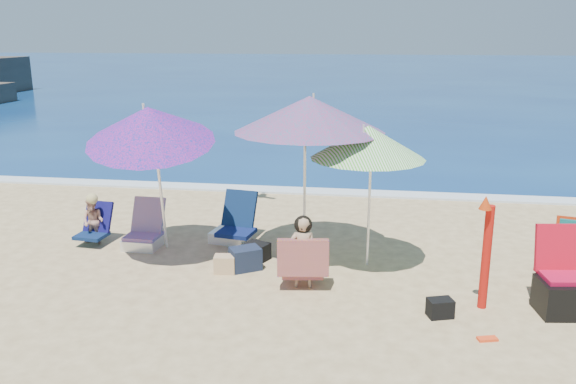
# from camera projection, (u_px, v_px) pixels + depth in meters

# --- Properties ---
(ground) EXTENTS (120.00, 120.00, 0.00)m
(ground) POSITION_uv_depth(u_px,v_px,m) (300.00, 297.00, 7.53)
(ground) COLOR #D8BC84
(ground) RESTS_ON ground
(sea) EXTENTS (120.00, 80.00, 0.12)m
(sea) POSITION_uv_depth(u_px,v_px,m) (369.00, 72.00, 50.51)
(sea) COLOR navy
(sea) RESTS_ON ground
(foam) EXTENTS (120.00, 0.50, 0.04)m
(foam) POSITION_uv_depth(u_px,v_px,m) (332.00, 192.00, 12.40)
(foam) COLOR white
(foam) RESTS_ON ground
(umbrella_turquoise) EXTENTS (2.24, 2.24, 2.43)m
(umbrella_turquoise) POSITION_uv_depth(u_px,v_px,m) (309.00, 114.00, 8.26)
(umbrella_turquoise) COLOR silver
(umbrella_turquoise) RESTS_ON ground
(umbrella_striped) EXTENTS (2.02, 2.02, 2.07)m
(umbrella_striped) POSITION_uv_depth(u_px,v_px,m) (368.00, 142.00, 7.98)
(umbrella_striped) COLOR white
(umbrella_striped) RESTS_ON ground
(umbrella_blue) EXTENTS (2.09, 2.15, 2.45)m
(umbrella_blue) POSITION_uv_depth(u_px,v_px,m) (149.00, 125.00, 8.20)
(umbrella_blue) COLOR white
(umbrella_blue) RESTS_ON ground
(furled_umbrella) EXTENTS (0.23, 0.22, 1.43)m
(furled_umbrella) POSITION_uv_depth(u_px,v_px,m) (486.00, 247.00, 7.04)
(furled_umbrella) COLOR red
(furled_umbrella) RESTS_ON ground
(chair_navy) EXTENTS (0.75, 0.82, 0.77)m
(chair_navy) POSITION_uv_depth(u_px,v_px,m) (234.00, 228.00, 9.53)
(chair_navy) COLOR #0D1A4B
(chair_navy) RESTS_ON ground
(chair_rainbow) EXTENTS (0.54, 0.67, 0.73)m
(chair_rainbow) POSITION_uv_depth(u_px,v_px,m) (144.00, 235.00, 9.27)
(chair_rainbow) COLOR #E25150
(chair_rainbow) RESTS_ON ground
(camp_chair_left) EXTENTS (0.68, 0.70, 1.01)m
(camp_chair_left) POSITION_uv_depth(u_px,v_px,m) (562.00, 288.00, 7.07)
(camp_chair_left) COLOR #BC0D33
(camp_chair_left) RESTS_ON ground
(camp_chair_right) EXTENTS (0.67, 0.65, 0.91)m
(camp_chair_right) POSITION_uv_depth(u_px,v_px,m) (572.00, 260.00, 7.85)
(camp_chair_right) COLOR #B1200C
(camp_chair_right) RESTS_ON ground
(person_center) EXTENTS (0.69, 0.60, 0.97)m
(person_center) POSITION_uv_depth(u_px,v_px,m) (303.00, 254.00, 7.70)
(person_center) COLOR tan
(person_center) RESTS_ON ground
(person_left) EXTENTS (0.50, 0.60, 0.82)m
(person_left) POSITION_uv_depth(u_px,v_px,m) (94.00, 221.00, 9.35)
(person_left) COLOR tan
(person_left) RESTS_ON ground
(bag_navy_a) EXTENTS (0.50, 0.47, 0.32)m
(bag_navy_a) POSITION_uv_depth(u_px,v_px,m) (245.00, 259.00, 8.38)
(bag_navy_a) COLOR #192237
(bag_navy_a) RESTS_ON ground
(bag_black_a) EXTENTS (0.42, 0.37, 0.25)m
(bag_black_a) POSITION_uv_depth(u_px,v_px,m) (257.00, 251.00, 8.75)
(bag_black_a) COLOR black
(bag_black_a) RESTS_ON ground
(bag_tan) EXTENTS (0.31, 0.24, 0.25)m
(bag_tan) POSITION_uv_depth(u_px,v_px,m) (225.00, 264.00, 8.27)
(bag_tan) COLOR tan
(bag_tan) RESTS_ON ground
(bag_black_b) EXTENTS (0.33, 0.28, 0.22)m
(bag_black_b) POSITION_uv_depth(u_px,v_px,m) (440.00, 308.00, 6.99)
(bag_black_b) COLOR black
(bag_black_b) RESTS_ON ground
(orange_item) EXTENTS (0.23, 0.15, 0.03)m
(orange_item) POSITION_uv_depth(u_px,v_px,m) (487.00, 339.00, 6.47)
(orange_item) COLOR #FF451A
(orange_item) RESTS_ON ground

